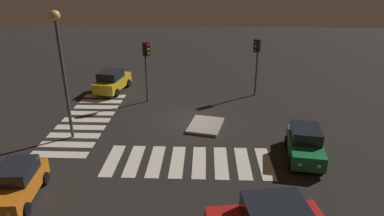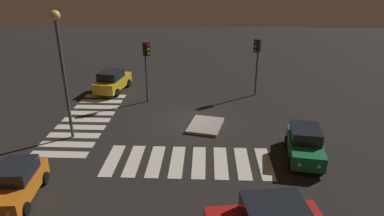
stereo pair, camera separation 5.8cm
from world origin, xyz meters
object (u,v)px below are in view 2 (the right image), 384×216
(traffic_island, at_px, (205,125))
(traffic_light_west, at_px, (257,54))
(car_yellow, at_px, (112,81))
(street_lamp, at_px, (61,54))
(car_green, at_px, (305,144))
(traffic_light_south, at_px, (147,58))
(car_orange, at_px, (16,183))

(traffic_island, bearing_deg, traffic_light_west, 147.32)
(car_yellow, xyz_separation_m, street_lamp, (8.40, -0.29, 4.23))
(street_lamp, bearing_deg, car_green, 82.25)
(car_green, bearing_deg, traffic_light_south, -120.76)
(car_yellow, bearing_deg, traffic_light_south, -116.25)
(street_lamp, bearing_deg, car_orange, -2.10)
(car_green, relative_size, car_orange, 1.06)
(traffic_island, height_order, car_green, car_green)
(car_orange, distance_m, street_lamp, 7.31)
(traffic_light_west, bearing_deg, car_orange, 0.46)
(car_green, bearing_deg, street_lamp, -89.55)
(street_lamp, bearing_deg, traffic_light_south, 148.55)
(traffic_island, height_order, car_orange, car_orange)
(traffic_light_south, xyz_separation_m, street_lamp, (5.99, -3.66, 1.63))
(car_yellow, relative_size, traffic_light_west, 0.94)
(car_green, xyz_separation_m, street_lamp, (-1.81, -13.31, 4.28))
(traffic_island, bearing_deg, street_lamp, -77.44)
(traffic_light_west, bearing_deg, car_green, 50.45)
(traffic_island, distance_m, street_lamp, 9.62)
(traffic_island, distance_m, car_orange, 11.28)
(car_yellow, relative_size, car_orange, 1.13)
(car_green, bearing_deg, traffic_island, -116.00)
(car_yellow, distance_m, traffic_light_west, 11.87)
(traffic_island, relative_size, car_yellow, 0.71)
(car_green, xyz_separation_m, traffic_light_south, (-7.80, -9.65, 2.64))
(car_yellow, xyz_separation_m, traffic_light_south, (2.41, 3.37, 2.60))
(car_yellow, bearing_deg, car_green, -118.76)
(traffic_island, bearing_deg, car_yellow, -130.58)
(car_yellow, height_order, traffic_light_west, traffic_light_west)
(traffic_light_south, distance_m, street_lamp, 7.21)
(car_orange, distance_m, traffic_light_south, 12.79)
(car_yellow, height_order, street_lamp, street_lamp)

